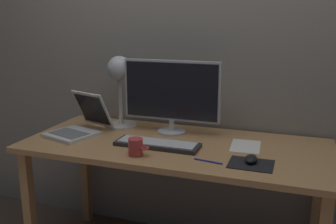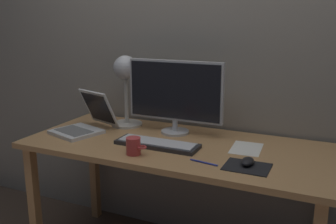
# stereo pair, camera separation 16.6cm
# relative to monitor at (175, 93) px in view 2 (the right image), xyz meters

# --- Properties ---
(back_wall) EXTENTS (4.80, 0.06, 2.60)m
(back_wall) POSITION_rel_monitor_xyz_m (0.08, 0.23, 0.33)
(back_wall) COLOR gray
(back_wall) RESTS_ON ground
(desk) EXTENTS (1.60, 0.70, 0.74)m
(desk) POSITION_rel_monitor_xyz_m (0.08, -0.17, -0.31)
(desk) COLOR tan
(desk) RESTS_ON ground
(monitor) EXTENTS (0.56, 0.16, 0.42)m
(monitor) POSITION_rel_monitor_xyz_m (0.00, 0.00, 0.00)
(monitor) COLOR silver
(monitor) RESTS_ON desk
(keyboard_main) EXTENTS (0.44, 0.14, 0.03)m
(keyboard_main) POSITION_rel_monitor_xyz_m (0.01, -0.24, -0.22)
(keyboard_main) COLOR #28282B
(keyboard_main) RESTS_ON desk
(laptop) EXTENTS (0.33, 0.39, 0.23)m
(laptop) POSITION_rel_monitor_xyz_m (-0.49, -0.17, -0.17)
(laptop) COLOR silver
(laptop) RESTS_ON desk
(desk_lamp) EXTENTS (0.19, 0.19, 0.43)m
(desk_lamp) POSITION_rel_monitor_xyz_m (-0.34, 0.03, 0.06)
(desk_lamp) COLOR beige
(desk_lamp) RESTS_ON desk
(mousepad) EXTENTS (0.20, 0.16, 0.00)m
(mousepad) POSITION_rel_monitor_xyz_m (0.49, -0.34, -0.23)
(mousepad) COLOR black
(mousepad) RESTS_ON desk
(mouse) EXTENTS (0.06, 0.10, 0.03)m
(mouse) POSITION_rel_monitor_xyz_m (0.49, -0.32, -0.21)
(mouse) COLOR black
(mouse) RESTS_ON mousepad
(coffee_mug) EXTENTS (0.11, 0.07, 0.08)m
(coffee_mug) POSITION_rel_monitor_xyz_m (-0.04, -0.40, -0.19)
(coffee_mug) COLOR #CC3F3F
(coffee_mug) RESTS_ON desk
(paper_sheet_near_mouse) EXTENTS (0.16, 0.22, 0.00)m
(paper_sheet_near_mouse) POSITION_rel_monitor_xyz_m (0.44, -0.09, -0.23)
(paper_sheet_near_mouse) COLOR white
(paper_sheet_near_mouse) RESTS_ON desk
(pen) EXTENTS (0.14, 0.03, 0.01)m
(pen) POSITION_rel_monitor_xyz_m (0.30, -0.37, -0.23)
(pen) COLOR #2633A5
(pen) RESTS_ON desk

